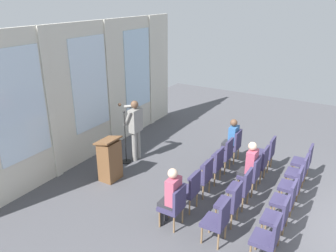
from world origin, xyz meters
The scene contains 25 objects.
rear_partition centered at (0.04, 6.78, 1.95)m, with size 8.44×0.14×3.84m.
speaker centered at (0.38, 5.53, 1.03)m, with size 0.51×0.69×1.78m.
mic_stand centered at (0.07, 5.66, 0.34)m, with size 0.28×0.28×1.55m.
lectern centered at (-0.87, 5.43, 0.55)m, with size 0.60×0.48×1.16m.
chair_r0_c0 centered at (-1.70, 3.06, 0.53)m, with size 0.46×0.44×0.94m.
audience_r0_c0 centered at (-1.70, 3.14, 0.74)m, with size 0.36×0.39×1.33m.
chair_r0_c1 centered at (-1.02, 3.06, 0.53)m, with size 0.46×0.44×0.94m.
chair_r0_c2 centered at (-0.34, 3.06, 0.53)m, with size 0.46×0.44×0.94m.
chair_r0_c3 centered at (0.34, 3.06, 0.53)m, with size 0.46×0.44×0.94m.
chair_r0_c4 centered at (1.02, 3.06, 0.53)m, with size 0.46×0.44×0.94m.
chair_r0_c5 centered at (1.70, 3.06, 0.53)m, with size 0.46×0.44×0.94m.
audience_r0_c5 centered at (1.70, 3.15, 0.71)m, with size 0.36×0.39×1.27m.
chair_r1_c0 centered at (-1.70, 2.11, 0.53)m, with size 0.46×0.44×0.94m.
chair_r1_c1 centered at (-1.02, 2.11, 0.53)m, with size 0.46×0.44×0.94m.
chair_r1_c2 centered at (-0.34, 2.11, 0.53)m, with size 0.46×0.44×0.94m.
chair_r1_c3 centered at (0.34, 2.11, 0.53)m, with size 0.46×0.44×0.94m.
audience_r1_c3 centered at (0.34, 2.19, 0.74)m, with size 0.36×0.39×1.33m.
chair_r1_c4 centered at (1.02, 2.11, 0.53)m, with size 0.46×0.44×0.94m.
chair_r1_c5 centered at (1.70, 2.11, 0.53)m, with size 0.46×0.44×0.94m.
chair_r2_c0 centered at (-1.70, 1.16, 0.53)m, with size 0.46×0.44×0.94m.
chair_r2_c1 centered at (-1.02, 1.16, 0.53)m, with size 0.46×0.44×0.94m.
chair_r2_c2 centered at (-0.34, 1.16, 0.53)m, with size 0.46×0.44×0.94m.
chair_r2_c3 centered at (0.34, 1.16, 0.53)m, with size 0.46×0.44×0.94m.
chair_r2_c4 centered at (1.02, 1.16, 0.53)m, with size 0.46×0.44×0.94m.
chair_r2_c5 centered at (1.70, 1.16, 0.53)m, with size 0.46×0.44×0.94m.
Camera 1 is at (-6.68, 0.26, 4.49)m, focal length 35.85 mm.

